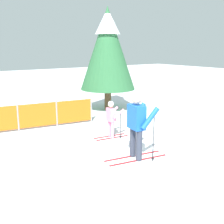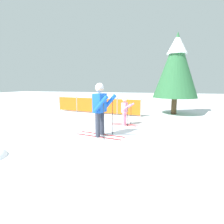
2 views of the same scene
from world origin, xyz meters
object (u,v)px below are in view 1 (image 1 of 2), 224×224
(skier_adult, at_px, (137,119))
(skier_child, at_px, (111,116))
(safety_fence, at_px, (18,117))
(conifer_far, at_px, (108,47))

(skier_adult, distance_m, skier_child, 1.93)
(skier_adult, bearing_deg, safety_fence, 121.85)
(skier_child, relative_size, safety_fence, 0.22)
(skier_adult, distance_m, safety_fence, 4.66)
(skier_adult, distance_m, conifer_far, 6.22)
(skier_adult, xyz_separation_m, conifer_far, (2.69, 5.32, 1.79))
(safety_fence, bearing_deg, conifer_far, 13.21)
(skier_child, relative_size, conifer_far, 0.26)
(safety_fence, relative_size, conifer_far, 1.19)
(skier_child, bearing_deg, skier_adult, -97.02)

